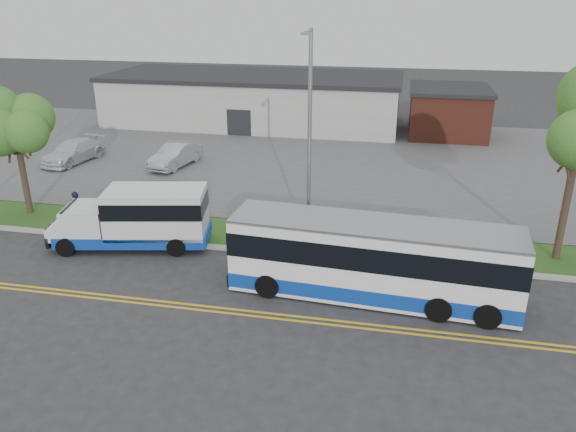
% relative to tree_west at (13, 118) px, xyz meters
% --- Properties ---
extents(ground, '(140.00, 140.00, 0.00)m').
position_rel_tree_west_xyz_m(ground, '(12.00, -3.20, -5.12)').
color(ground, '#28282B').
rests_on(ground, ground).
extents(lane_line_north, '(70.00, 0.12, 0.01)m').
position_rel_tree_west_xyz_m(lane_line_north, '(12.00, -7.05, -5.12)').
color(lane_line_north, gold).
rests_on(lane_line_north, ground).
extents(lane_line_south, '(70.00, 0.12, 0.01)m').
position_rel_tree_west_xyz_m(lane_line_south, '(12.00, -7.35, -5.12)').
color(lane_line_south, gold).
rests_on(lane_line_south, ground).
extents(curb, '(80.00, 0.30, 0.15)m').
position_rel_tree_west_xyz_m(curb, '(12.00, -2.10, -5.05)').
color(curb, '#9E9B93').
rests_on(curb, ground).
extents(verge, '(80.00, 3.30, 0.10)m').
position_rel_tree_west_xyz_m(verge, '(12.00, -0.30, -5.07)').
color(verge, '#284E1A').
rests_on(verge, ground).
extents(parking_lot, '(80.00, 25.00, 0.10)m').
position_rel_tree_west_xyz_m(parking_lot, '(12.00, 13.80, -5.07)').
color(parking_lot, '#4C4C4F').
rests_on(parking_lot, ground).
extents(commercial_building, '(25.40, 10.40, 4.35)m').
position_rel_tree_west_xyz_m(commercial_building, '(6.00, 23.80, -2.94)').
color(commercial_building, '#9E9E99').
rests_on(commercial_building, ground).
extents(brick_wing, '(6.30, 7.30, 3.90)m').
position_rel_tree_west_xyz_m(brick_wing, '(22.50, 22.80, -3.16)').
color(brick_wing, brown).
rests_on(brick_wing, ground).
extents(tree_west, '(4.40, 4.40, 6.91)m').
position_rel_tree_west_xyz_m(tree_west, '(0.00, 0.00, 0.00)').
color(tree_west, '#34271C').
rests_on(tree_west, verge).
extents(streetlight_near, '(0.35, 1.53, 9.50)m').
position_rel_tree_west_xyz_m(streetlight_near, '(15.00, -0.47, 0.11)').
color(streetlight_near, gray).
rests_on(streetlight_near, verge).
extents(shuttle_bus, '(7.48, 3.68, 2.76)m').
position_rel_tree_west_xyz_m(shuttle_bus, '(7.64, -2.46, -3.65)').
color(shuttle_bus, '#0D3897').
rests_on(shuttle_bus, ground).
extents(transit_bus, '(11.03, 3.22, 3.02)m').
position_rel_tree_west_xyz_m(transit_bus, '(18.25, -4.95, -3.60)').
color(transit_bus, white).
rests_on(transit_bus, ground).
extents(pedestrian, '(0.82, 0.75, 1.88)m').
position_rel_tree_west_xyz_m(pedestrian, '(3.63, -1.30, -4.08)').
color(pedestrian, black).
rests_on(pedestrian, verge).
extents(parked_car_a, '(2.38, 4.77, 1.50)m').
position_rel_tree_west_xyz_m(parked_car_a, '(4.30, 9.57, -4.27)').
color(parked_car_a, '#A2A4A9').
rests_on(parked_car_a, parking_lot).
extents(parked_car_b, '(2.82, 5.30, 1.46)m').
position_rel_tree_west_xyz_m(parked_car_b, '(-2.96, 9.16, -4.29)').
color(parked_car_b, white).
rests_on(parked_car_b, parking_lot).
extents(grocery_bag_left, '(0.32, 0.32, 0.32)m').
position_rel_tree_west_xyz_m(grocery_bag_left, '(3.33, -1.55, -4.86)').
color(grocery_bag_left, white).
rests_on(grocery_bag_left, verge).
extents(grocery_bag_right, '(0.32, 0.32, 0.32)m').
position_rel_tree_west_xyz_m(grocery_bag_right, '(3.93, -1.05, -4.86)').
color(grocery_bag_right, white).
rests_on(grocery_bag_right, verge).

